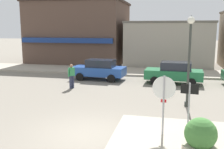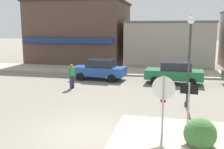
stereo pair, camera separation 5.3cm
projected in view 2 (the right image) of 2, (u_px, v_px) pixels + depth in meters
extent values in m
plane|color=gray|center=(86.00, 134.00, 9.86)|extent=(160.00, 160.00, 0.00)
cube|color=#A89E8C|center=(206.00, 147.00, 8.60)|extent=(6.40, 4.80, 0.15)
cube|color=#A89E8C|center=(136.00, 72.00, 23.41)|extent=(80.00, 4.00, 0.15)
cylinder|color=#9E9EA3|center=(163.00, 108.00, 9.31)|extent=(0.07, 0.07, 2.30)
cylinder|color=red|center=(164.00, 88.00, 9.20)|extent=(0.76, 0.10, 0.76)
cylinder|color=white|center=(164.00, 88.00, 9.18)|extent=(0.82, 0.11, 0.82)
cube|color=red|center=(163.00, 101.00, 9.28)|extent=(0.20, 0.04, 0.11)
cylinder|color=#9E9EA3|center=(188.00, 112.00, 9.08)|extent=(0.06, 0.06, 2.10)
cube|color=black|center=(189.00, 89.00, 8.95)|extent=(0.60, 0.08, 0.34)
cube|color=white|center=(189.00, 89.00, 8.95)|extent=(0.54, 0.07, 0.29)
cube|color=black|center=(189.00, 89.00, 8.96)|extent=(0.34, 0.05, 0.08)
sphere|color=#427A38|center=(200.00, 134.00, 8.07)|extent=(1.00, 1.00, 1.00)
cylinder|color=#333833|center=(189.00, 66.00, 12.99)|extent=(0.12, 0.12, 4.20)
cylinder|color=#333833|center=(187.00, 104.00, 13.34)|extent=(0.24, 0.24, 0.24)
sphere|color=white|center=(191.00, 20.00, 12.60)|extent=(0.36, 0.36, 0.36)
cone|color=#333833|center=(191.00, 17.00, 12.58)|extent=(0.32, 0.32, 0.18)
cube|color=#234C9E|center=(99.00, 71.00, 20.16)|extent=(4.10, 1.96, 0.66)
cube|color=#1E232D|center=(101.00, 63.00, 20.01)|extent=(2.17, 1.53, 0.56)
cylinder|color=black|center=(80.00, 77.00, 19.77)|extent=(0.61, 0.22, 0.60)
cylinder|color=black|center=(88.00, 73.00, 21.38)|extent=(0.61, 0.22, 0.60)
cylinder|color=black|center=(111.00, 79.00, 19.07)|extent=(0.61, 0.22, 0.60)
cylinder|color=black|center=(118.00, 75.00, 20.68)|extent=(0.61, 0.22, 0.60)
cube|color=#1E6B3D|center=(174.00, 74.00, 18.69)|extent=(4.08, 1.91, 0.66)
cube|color=#1E232D|center=(176.00, 66.00, 18.54)|extent=(2.15, 1.50, 0.56)
cylinder|color=black|center=(155.00, 81.00, 18.29)|extent=(0.61, 0.21, 0.60)
cylinder|color=black|center=(157.00, 76.00, 19.90)|extent=(0.61, 0.21, 0.60)
cylinder|color=black|center=(192.00, 83.00, 17.62)|extent=(0.61, 0.21, 0.60)
cylinder|color=black|center=(191.00, 78.00, 19.23)|extent=(0.61, 0.21, 0.60)
cylinder|color=#2D334C|center=(73.00, 82.00, 17.34)|extent=(0.16, 0.16, 0.85)
cylinder|color=#2D334C|center=(71.00, 82.00, 17.21)|extent=(0.16, 0.16, 0.85)
cube|color=#338C51|center=(72.00, 72.00, 17.15)|extent=(0.37, 0.42, 0.54)
sphere|color=#9E7051|center=(71.00, 66.00, 17.08)|extent=(0.22, 0.22, 0.22)
cylinder|color=#338C51|center=(74.00, 72.00, 17.32)|extent=(0.12, 0.12, 0.52)
cylinder|color=#338C51|center=(69.00, 73.00, 17.00)|extent=(0.12, 0.12, 0.52)
cube|color=brown|center=(81.00, 33.00, 30.39)|extent=(10.17, 8.36, 6.63)
cube|color=navy|center=(67.00, 40.00, 26.34)|extent=(9.66, 0.40, 0.50)
cube|color=#352721|center=(80.00, 3.00, 29.78)|extent=(10.47, 8.61, 0.24)
cube|color=#9E9384|center=(168.00, 45.00, 27.22)|extent=(8.57, 5.27, 4.40)
cube|color=#5E584F|center=(169.00, 22.00, 26.81)|extent=(8.74, 5.38, 0.20)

